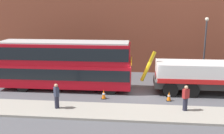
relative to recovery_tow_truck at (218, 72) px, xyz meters
name	(u,v)px	position (x,y,z in m)	size (l,w,h in m)	color
ground_plane	(142,93)	(-5.92, -0.50, -1.76)	(120.00, 120.00, 0.00)	#4C4C51
near_kerb	(143,113)	(-5.92, -4.70, -1.68)	(60.00, 2.80, 0.15)	gray
recovery_tow_truck	(218,72)	(0.00, 0.00, 0.00)	(10.15, 2.70, 3.67)	#2D2D2D
double_decker_bus	(65,63)	(-12.36, 0.00, 0.47)	(11.06, 2.62, 4.06)	#B70C19
pedestrian_onlooker	(57,96)	(-11.69, -4.62, -0.77)	(0.45, 0.47, 1.71)	#232333
pedestrian_bystander	(186,98)	(-3.15, -4.15, -0.77)	(0.48, 0.44, 1.71)	#232333
traffic_cone_near_bus	(104,94)	(-8.84, -2.09, -1.42)	(0.36, 0.36, 0.72)	orange
traffic_cone_midway	(169,96)	(-3.97, -2.04, -1.42)	(0.36, 0.36, 0.72)	orange
street_lamp	(205,43)	(-0.02, 4.78, 1.71)	(0.36, 0.36, 5.83)	#38383D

